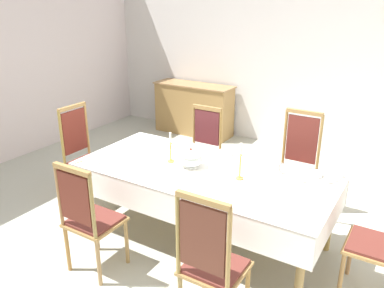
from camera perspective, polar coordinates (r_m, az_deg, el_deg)
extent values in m
cube|color=#B4B8AB|center=(4.16, 1.25, -13.90)|extent=(7.09, 6.23, 0.04)
cube|color=silver|center=(6.39, 16.31, 13.87)|extent=(7.09, 0.08, 3.35)
cylinder|color=#9C6D44|center=(4.31, -14.89, -7.41)|extent=(0.07, 0.07, 0.73)
cylinder|color=#9A7C47|center=(3.27, 15.48, -17.30)|extent=(0.07, 0.07, 0.73)
cylinder|color=olive|center=(4.91, -7.18, -3.25)|extent=(0.07, 0.07, 0.73)
cylinder|color=olive|center=(4.03, 19.39, -9.95)|extent=(0.07, 0.07, 0.73)
cube|color=olive|center=(3.84, 1.66, -4.81)|extent=(2.35, 1.00, 0.08)
cube|color=#9C7742|center=(3.81, 1.67, -4.06)|extent=(2.47, 1.12, 0.03)
cube|color=white|center=(3.81, 1.67, -3.83)|extent=(2.49, 1.14, 0.00)
cube|color=white|center=(3.45, -3.12, -9.37)|extent=(2.49, 0.00, 0.29)
cube|color=white|center=(4.32, 5.40, -2.97)|extent=(2.49, 0.00, 0.29)
cube|color=white|center=(4.56, -11.93, -2.08)|extent=(0.00, 1.14, 0.29)
cube|color=white|center=(3.50, 19.74, -10.23)|extent=(0.00, 1.14, 0.29)
cylinder|color=olive|center=(3.99, -13.72, -11.99)|extent=(0.04, 0.04, 0.46)
cylinder|color=#A17C48|center=(3.76, -9.48, -13.82)|extent=(0.04, 0.04, 0.46)
cylinder|color=#A5753B|center=(3.79, -17.64, -14.29)|extent=(0.04, 0.04, 0.46)
cylinder|color=#9A774C|center=(3.55, -13.41, -16.45)|extent=(0.04, 0.04, 0.46)
cube|color=#9C7742|center=(3.64, -13.89, -10.97)|extent=(0.44, 0.42, 0.03)
cube|color=brown|center=(3.63, -13.92, -10.63)|extent=(0.40, 0.38, 0.02)
cylinder|color=#A6794A|center=(3.52, -18.76, -7.08)|extent=(0.03, 0.03, 0.57)
cylinder|color=olive|center=(3.25, -14.25, -8.94)|extent=(0.03, 0.03, 0.57)
cube|color=#5E281E|center=(3.37, -16.65, -7.55)|extent=(0.34, 0.02, 0.43)
cube|color=#9C7742|center=(3.26, -17.10, -3.56)|extent=(0.40, 0.04, 0.04)
cylinder|color=olive|center=(4.78, 1.88, -5.59)|extent=(0.04, 0.04, 0.46)
cylinder|color=#A68140|center=(4.96, -1.94, -4.58)|extent=(0.04, 0.04, 0.46)
cylinder|color=#9C6E46|center=(5.06, 3.92, -4.05)|extent=(0.04, 0.04, 0.46)
cylinder|color=olive|center=(5.23, 0.24, -3.15)|extent=(0.04, 0.04, 0.46)
cube|color=#9C7742|center=(4.91, 1.04, -1.77)|extent=(0.44, 0.42, 0.03)
cube|color=brown|center=(4.90, 1.04, -1.51)|extent=(0.40, 0.38, 0.02)
cylinder|color=#A27D3E|center=(4.87, 4.18, 1.72)|extent=(0.03, 0.03, 0.57)
cylinder|color=olive|center=(5.05, 0.26, 2.48)|extent=(0.03, 0.03, 0.57)
cube|color=#5C262A|center=(4.95, 2.19, 2.42)|extent=(0.34, 0.02, 0.43)
cube|color=#9C7742|center=(4.88, 2.23, 5.27)|extent=(0.40, 0.04, 0.04)
cylinder|color=olive|center=(3.37, 1.82, -18.18)|extent=(0.04, 0.04, 0.46)
cube|color=#9C7742|center=(3.02, 3.36, -17.61)|extent=(0.44, 0.42, 0.03)
cube|color=brown|center=(3.01, 3.37, -17.25)|extent=(0.40, 0.38, 0.02)
cylinder|color=olive|center=(2.77, -2.06, -12.96)|extent=(0.03, 0.03, 0.64)
cylinder|color=#A28147|center=(2.62, 5.35, -15.39)|extent=(0.03, 0.03, 0.64)
cube|color=brown|center=(2.67, 1.52, -13.60)|extent=(0.34, 0.02, 0.49)
cube|color=#9C7742|center=(2.52, 1.59, -8.14)|extent=(0.40, 0.04, 0.04)
cylinder|color=olive|center=(4.38, 15.87, -9.04)|extent=(0.04, 0.04, 0.46)
cylinder|color=olive|center=(4.47, 11.18, -7.94)|extent=(0.04, 0.04, 0.46)
cylinder|color=#9D7A45|center=(4.69, 17.14, -7.11)|extent=(0.04, 0.04, 0.46)
cylinder|color=olive|center=(4.78, 12.74, -6.13)|extent=(0.04, 0.04, 0.46)
cube|color=#9C7742|center=(4.47, 14.50, -4.80)|extent=(0.44, 0.42, 0.03)
cube|color=brown|center=(4.46, 14.53, -4.52)|extent=(0.40, 0.38, 0.02)
cylinder|color=#9F7E42|center=(4.46, 18.03, -0.23)|extent=(0.03, 0.03, 0.69)
cylinder|color=olive|center=(4.56, 13.31, 0.68)|extent=(0.03, 0.03, 0.69)
cube|color=maroon|center=(4.49, 15.69, 0.64)|extent=(0.34, 0.02, 0.53)
cube|color=#9C7742|center=(4.40, 16.07, 4.45)|extent=(0.40, 0.04, 0.04)
cylinder|color=olive|center=(4.94, -11.45, -5.11)|extent=(0.04, 0.04, 0.46)
cylinder|color=#9A7446|center=(4.70, -14.59, -6.76)|extent=(0.04, 0.04, 0.46)
cylinder|color=olive|center=(5.17, -14.40, -4.14)|extent=(0.04, 0.04, 0.46)
cylinder|color=#95784B|center=(4.95, -17.52, -5.65)|extent=(0.04, 0.04, 0.46)
cube|color=#9C7742|center=(4.84, -14.74, -2.83)|extent=(0.42, 0.44, 0.03)
cube|color=brown|center=(4.83, -14.76, -2.56)|extent=(0.38, 0.40, 0.02)
cylinder|color=#A67C41|center=(4.97, -15.02, 2.03)|extent=(0.03, 0.03, 0.66)
cylinder|color=olive|center=(4.73, -18.39, 0.72)|extent=(0.03, 0.03, 0.66)
cube|color=maroon|center=(4.84, -16.71, 1.77)|extent=(0.02, 0.34, 0.50)
cube|color=#9C7742|center=(4.76, -17.07, 5.17)|extent=(0.04, 0.40, 0.04)
cylinder|color=#A67B47|center=(3.53, 20.83, -17.60)|extent=(0.04, 0.04, 0.46)
cylinder|color=#A2754A|center=(3.84, 22.04, -14.38)|extent=(0.04, 0.04, 0.46)
cube|color=#9C7742|center=(3.54, 24.89, -13.38)|extent=(0.42, 0.44, 0.03)
cube|color=brown|center=(3.53, 24.95, -13.04)|extent=(0.38, 0.40, 0.02)
cylinder|color=white|center=(3.87, -0.18, -3.21)|extent=(0.13, 0.13, 0.02)
ellipsoid|color=white|center=(3.84, -0.18, -2.33)|extent=(0.24, 0.24, 0.11)
ellipsoid|color=white|center=(3.82, -0.18, -1.45)|extent=(0.22, 0.22, 0.08)
sphere|color=brown|center=(3.80, -0.18, -0.79)|extent=(0.03, 0.03, 0.03)
cylinder|color=gold|center=(3.99, -3.10, -2.50)|extent=(0.07, 0.07, 0.02)
cylinder|color=gold|center=(3.95, -3.13, -1.17)|extent=(0.02, 0.02, 0.18)
cone|color=gold|center=(3.92, -3.15, 0.17)|extent=(0.04, 0.04, 0.02)
cylinder|color=silver|center=(3.90, -3.17, 0.99)|extent=(0.02, 0.02, 0.10)
cylinder|color=gold|center=(3.65, 6.91, -4.97)|extent=(0.07, 0.07, 0.02)
cylinder|color=gold|center=(3.60, 6.99, -3.25)|extent=(0.02, 0.02, 0.22)
cone|color=gold|center=(3.55, 7.07, -1.52)|extent=(0.04, 0.04, 0.02)
cylinder|color=silver|center=(3.53, 7.12, -0.62)|extent=(0.02, 0.02, 0.10)
cylinder|color=white|center=(4.08, -14.40, -2.46)|extent=(0.16, 0.16, 0.04)
cylinder|color=white|center=(4.08, -14.40, -2.39)|extent=(0.13, 0.13, 0.03)
torus|color=brown|center=(4.07, -14.42, -2.25)|extent=(0.15, 0.15, 0.01)
cylinder|color=white|center=(4.34, -0.70, -0.34)|extent=(0.18, 0.18, 0.04)
cylinder|color=white|center=(4.34, -0.70, -0.26)|extent=(0.15, 0.15, 0.03)
torus|color=brown|center=(4.33, -0.71, -0.11)|extent=(0.17, 0.17, 0.01)
cylinder|color=white|center=(4.16, 4.57, -1.42)|extent=(0.19, 0.19, 0.04)
cylinder|color=white|center=(4.16, 4.58, -1.35)|extent=(0.15, 0.15, 0.03)
torus|color=brown|center=(4.15, 4.58, -1.22)|extent=(0.18, 0.18, 0.01)
cylinder|color=white|center=(3.86, 17.22, -4.15)|extent=(0.17, 0.17, 0.04)
cylinder|color=white|center=(3.86, 17.23, -4.07)|extent=(0.14, 0.14, 0.03)
torus|color=brown|center=(3.85, 17.24, -3.94)|extent=(0.16, 0.16, 0.01)
cube|color=gold|center=(4.14, -15.84, -2.46)|extent=(0.04, 0.14, 0.00)
ellipsoid|color=gold|center=(4.18, -14.84, -2.13)|extent=(0.03, 0.05, 0.01)
cube|color=gold|center=(4.38, -2.24, -0.41)|extent=(0.02, 0.14, 0.00)
ellipsoid|color=gold|center=(4.44, -1.69, -0.05)|extent=(0.03, 0.05, 0.01)
cube|color=#9C7742|center=(7.05, 0.26, 5.00)|extent=(1.40, 0.44, 0.88)
cube|color=#9C754A|center=(6.94, 0.27, 8.59)|extent=(1.44, 0.48, 0.02)
cube|color=#967A49|center=(7.07, 3.65, 5.01)|extent=(0.59, 0.01, 0.70)
cube|color=#A7724C|center=(7.42, -1.15, 5.78)|extent=(0.59, 0.01, 0.70)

